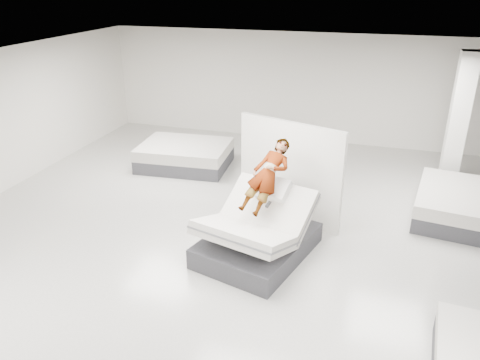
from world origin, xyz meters
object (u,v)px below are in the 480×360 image
(hero_bed, at_px, (258,234))
(remote, at_px, (268,204))
(person, at_px, (267,186))
(column, at_px, (458,122))
(divider_panel, at_px, (289,172))
(flat_bed_right_far, at_px, (459,205))
(flat_bed_left_far, at_px, (185,155))

(hero_bed, height_order, remote, hero_bed)
(person, bearing_deg, column, 63.61)
(remote, xyz_separation_m, divider_panel, (0.05, 1.60, -0.04))
(person, relative_size, divider_panel, 0.65)
(person, height_order, divider_panel, divider_panel)
(flat_bed_right_far, bearing_deg, flat_bed_left_far, 171.31)
(person, relative_size, column, 0.47)
(hero_bed, relative_size, person, 1.64)
(divider_panel, bearing_deg, remote, -72.37)
(hero_bed, bearing_deg, divider_panel, 80.57)
(remote, height_order, flat_bed_right_far, remote)
(divider_panel, distance_m, flat_bed_left_far, 3.88)
(divider_panel, relative_size, flat_bed_left_far, 0.97)
(hero_bed, distance_m, flat_bed_right_far, 4.47)
(remote, xyz_separation_m, column, (3.38, 4.31, 0.51))
(hero_bed, bearing_deg, column, 49.70)
(remote, relative_size, divider_panel, 0.06)
(hero_bed, distance_m, flat_bed_left_far, 4.63)
(flat_bed_left_far, bearing_deg, person, -47.30)
(divider_panel, relative_size, flat_bed_right_far, 0.96)
(hero_bed, relative_size, divider_panel, 1.08)
(person, bearing_deg, remote, -57.85)
(hero_bed, height_order, flat_bed_right_far, hero_bed)
(column, bearing_deg, hero_bed, -130.30)
(hero_bed, relative_size, flat_bed_right_far, 1.03)
(divider_panel, distance_m, column, 4.33)
(hero_bed, xyz_separation_m, divider_panel, (0.25, 1.50, 0.63))
(flat_bed_right_far, height_order, column, column)
(person, distance_m, flat_bed_right_far, 4.33)
(divider_panel, relative_size, column, 0.72)
(person, distance_m, flat_bed_left_far, 4.56)
(divider_panel, distance_m, flat_bed_right_far, 3.64)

